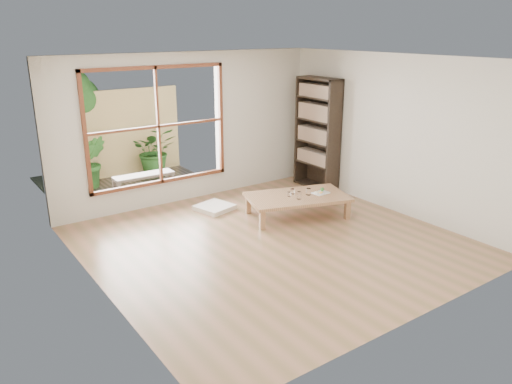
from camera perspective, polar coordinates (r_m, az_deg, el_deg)
ground at (r=7.33m, az=1.85°, el=-5.74°), size 5.00×5.00×0.00m
low_table at (r=8.24m, az=4.74°, el=-0.69°), size 1.83×1.37×0.36m
floor_cushion at (r=8.61m, az=-4.77°, el=-1.77°), size 0.67×0.67×0.08m
bookshelf at (r=9.64m, az=7.04°, el=6.62°), size 0.34×0.95×2.11m
glass_tall at (r=8.05m, az=4.95°, el=-0.39°), size 0.07×0.07×0.12m
glass_mid at (r=8.26m, az=6.03°, el=0.04°), size 0.08×0.08×0.11m
glass_short at (r=8.29m, az=4.23°, el=0.07°), size 0.07×0.07×0.09m
glass_small at (r=8.18m, az=3.79°, el=-0.24°), size 0.06×0.06×0.07m
food_tray at (r=8.38m, az=7.44°, el=0.00°), size 0.27×0.20×0.08m
deck at (r=9.99m, az=-13.36°, el=0.42°), size 2.80×2.00×0.05m
garden_bench at (r=9.55m, az=-12.71°, el=1.66°), size 1.14×0.36×0.36m
bamboo_fence at (r=10.68m, az=-15.78°, el=6.37°), size 2.80×0.06×1.80m
shrub_right at (r=10.75m, az=-11.49°, el=4.70°), size 1.10×1.02×0.99m
shrub_left at (r=10.09m, az=-18.25°, el=3.30°), size 0.61×0.52×1.01m
garden_tree at (r=10.65m, az=-20.15°, el=9.88°), size 1.04×0.85×2.22m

